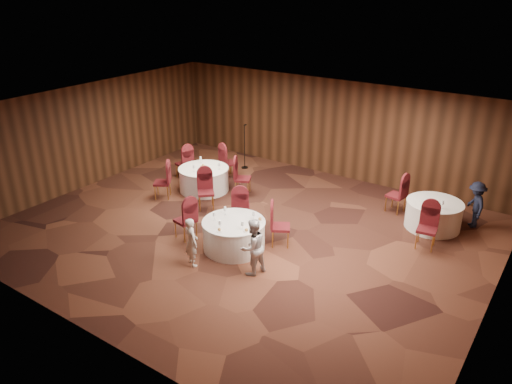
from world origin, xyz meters
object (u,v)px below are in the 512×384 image
Objects in this scene: mic_stand at (245,156)px; woman_b at (253,247)px; table_main at (234,235)px; man_c at (475,205)px; table_left at (204,179)px; table_right at (433,215)px; woman_a at (192,242)px.

woman_b is at bearing -52.80° from mic_stand.
man_c is (4.57, 4.57, 0.26)m from table_main.
table_main is at bearing -75.28° from man_c.
woman_b is 1.05× the size of man_c.
table_right is (6.65, 1.52, 0.00)m from table_left.
woman_b is at bearing -37.39° from table_left.
woman_a is at bearing -70.99° from man_c.
mic_stand reaches higher than table_main.
table_right is at bearing -6.79° from mic_stand.
mic_stand reaches higher than man_c.
table_left is 4.99m from woman_b.
mic_stand is (-3.05, 4.70, 0.08)m from table_main.
man_c is at bearing -0.97° from mic_stand.
table_main is 1.16× the size of woman_b.
table_left is 7.83m from man_c.
table_left is 2.33m from mic_stand.
woman_a is at bearing -53.64° from table_left.
woman_a is 0.89× the size of woman_b.
mic_stand reaches higher than woman_b.
woman_b reaches higher than table_main.
table_left is (-2.95, 2.38, 0.00)m from table_main.
table_main is at bearing -38.89° from table_left.
mic_stand is 1.23× the size of man_c.
man_c reaches higher than table_main.
woman_b is at bearing -64.57° from man_c.
woman_b reaches higher than table_right.
table_main is 1.30× the size of woman_a.
table_main is 5.61m from mic_stand.
mic_stand is at bearing -35.42° from woman_a.
table_left is at bearing -110.37° from woman_b.
table_left is 4.38m from woman_a.
table_main and table_left have the same top height.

